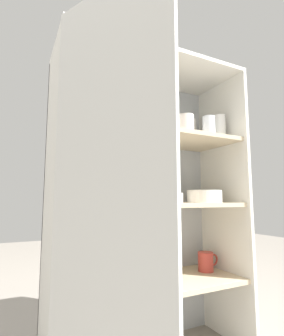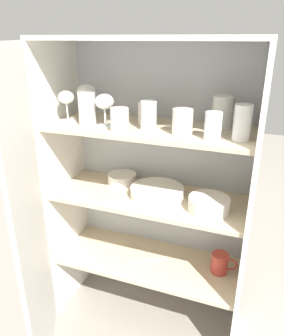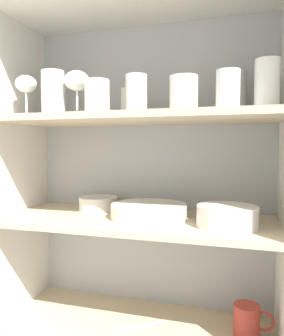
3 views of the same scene
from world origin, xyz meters
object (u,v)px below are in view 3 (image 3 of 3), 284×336
serving_bowl_small (99,202)px  plate_stack_white (149,211)px  mixing_bowl_large (227,215)px  coffee_mug_primary (248,321)px

serving_bowl_small → plate_stack_white: bearing=-21.6°
mixing_bowl_large → coffee_mug_primary: 0.35m
plate_stack_white → serving_bowl_small: (-0.21, 0.08, 0.00)m
plate_stack_white → serving_bowl_small: size_ratio=1.72×
plate_stack_white → coffee_mug_primary: plate_stack_white is taller
serving_bowl_small → coffee_mug_primary: bearing=-5.8°
plate_stack_white → mixing_bowl_large: (0.24, -0.05, 0.01)m
mixing_bowl_large → serving_bowl_small: mixing_bowl_large is taller
serving_bowl_small → coffee_mug_primary: size_ratio=1.16×
plate_stack_white → serving_bowl_small: serving_bowl_small is taller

